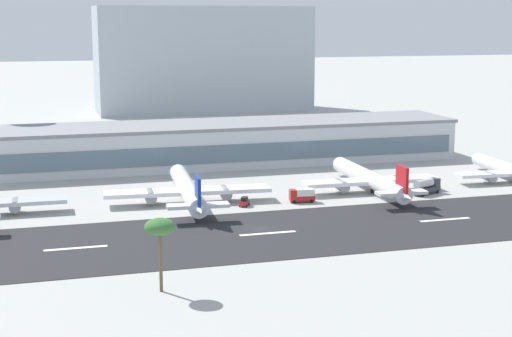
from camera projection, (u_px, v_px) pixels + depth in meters
name	position (u px, v px, depth m)	size (l,w,h in m)	color
ground_plane	(260.00, 229.00, 165.78)	(1400.00, 1400.00, 0.00)	#A8A8A3
runway_strip	(266.00, 234.00, 161.76)	(800.00, 36.68, 0.08)	#262628
runway_centreline_dash_3	(76.00, 248.00, 151.39)	(12.00, 1.20, 0.01)	white
runway_centreline_dash_4	(268.00, 233.00, 161.86)	(12.00, 1.20, 0.01)	white
runway_centreline_dash_5	(445.00, 220.00, 172.91)	(12.00, 1.20, 0.01)	white
terminal_building	(223.00, 143.00, 239.74)	(143.95, 26.66, 12.51)	silver
distant_hotel_block	(203.00, 59.00, 373.71)	(100.32, 32.40, 49.11)	#A8B2BC
airliner_navy_tail_gate_1	(188.00, 191.00, 187.36)	(40.10, 48.31, 10.08)	white
airliner_red_tail_gate_2	(372.00, 180.00, 199.66)	(35.50, 47.64, 9.94)	white
service_box_truck_0	(302.00, 195.00, 189.33)	(6.23, 3.23, 3.25)	#B2231E
service_baggage_tug_1	(244.00, 202.00, 185.50)	(3.06, 3.57, 2.20)	#B2231E
service_fuel_truck_2	(426.00, 186.00, 197.93)	(8.80, 5.94, 3.95)	#2D3338
palm_tree_1	(160.00, 228.00, 125.66)	(4.97, 4.97, 12.16)	brown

